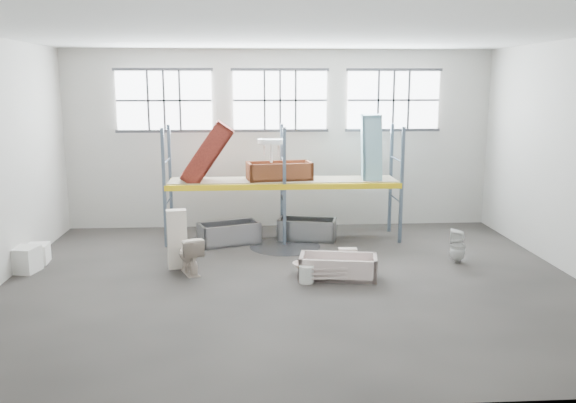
{
  "coord_description": "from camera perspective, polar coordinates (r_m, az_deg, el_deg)",
  "views": [
    {
      "loc": [
        -0.86,
        -11.89,
        4.05
      ],
      "look_at": [
        0.0,
        1.5,
        1.4
      ],
      "focal_mm": 37.2,
      "sensor_mm": 36.0,
      "label": 1
    }
  ],
  "objects": [
    {
      "name": "sink_in_tub",
      "position": [
        13.01,
        1.5,
        -6.22
      ],
      "size": [
        0.62,
        0.62,
        0.17
      ],
      "primitive_type": "imported",
      "rotation": [
        0.0,
        0.0,
        0.31
      ],
      "color": "beige",
      "rests_on": "bathtub_beige"
    },
    {
      "name": "window_left",
      "position": [
        16.99,
        -11.75,
        9.43
      ],
      "size": [
        2.6,
        0.04,
        1.6
      ],
      "primitive_type": "cube",
      "color": "white",
      "rests_on": "wall_back"
    },
    {
      "name": "steel_tub_left",
      "position": [
        15.4,
        -5.65,
        -3.05
      ],
      "size": [
        1.67,
        1.19,
        0.56
      ],
      "primitive_type": null,
      "rotation": [
        0.0,
        0.0,
        0.35
      ],
      "color": "#A9AAB1",
      "rests_on": "floor"
    },
    {
      "name": "steel_tub_right",
      "position": [
        15.8,
        1.83,
        -2.66
      ],
      "size": [
        1.62,
        1.03,
        0.55
      ],
      "primitive_type": null,
      "rotation": [
        0.0,
        0.0,
        -0.23
      ],
      "color": "#939599",
      "rests_on": "floor"
    },
    {
      "name": "rack_upright_ma",
      "position": [
        15.03,
        -0.34,
        1.41
      ],
      "size": [
        0.08,
        0.08,
        3.0
      ],
      "primitive_type": "cube",
      "color": "slate",
      "rests_on": "floor"
    },
    {
      "name": "rack_beam_back",
      "position": [
        16.21,
        -0.59,
        2.13
      ],
      "size": [
        6.0,
        0.1,
        0.14
      ],
      "primitive_type": "cube",
      "color": "yellow",
      "rests_on": "floor"
    },
    {
      "name": "blue_tub_upright",
      "position": [
        15.8,
        7.96,
        5.06
      ],
      "size": [
        0.65,
        0.88,
        1.77
      ],
      "primitive_type": null,
      "rotation": [
        0.0,
        1.54,
        -0.12
      ],
      "color": "#88BDCF",
      "rests_on": "shelf_deck"
    },
    {
      "name": "bathtub_beige",
      "position": [
        12.77,
        4.81,
        -6.23
      ],
      "size": [
        1.73,
        1.03,
        0.48
      ],
      "primitive_type": null,
      "rotation": [
        0.0,
        0.0,
        -0.17
      ],
      "color": "beige",
      "rests_on": "floor"
    },
    {
      "name": "toilet_beige",
      "position": [
        13.12,
        -9.38,
        -5.05
      ],
      "size": [
        0.73,
        0.93,
        0.84
      ],
      "primitive_type": "imported",
      "rotation": [
        0.0,
        0.0,
        3.51
      ],
      "color": "beige",
      "rests_on": "floor"
    },
    {
      "name": "floor",
      "position": [
        12.6,
        0.44,
        -7.81
      ],
      "size": [
        12.0,
        10.0,
        0.1
      ],
      "primitive_type": "cube",
      "color": "#47413D",
      "rests_on": "ground"
    },
    {
      "name": "rack_beam_front",
      "position": [
        15.03,
        -0.34,
        1.41
      ],
      "size": [
        6.0,
        0.1,
        0.14
      ],
      "primitive_type": "cube",
      "color": "yellow",
      "rests_on": "floor"
    },
    {
      "name": "cistern_spare",
      "position": [
        13.36,
        5.71,
        -5.28
      ],
      "size": [
        0.42,
        0.21,
        0.39
      ],
      "primitive_type": "cube",
      "rotation": [
        0.0,
        0.0,
        -0.05
      ],
      "color": "beige",
      "rests_on": "bathtub_beige"
    },
    {
      "name": "window_right",
      "position": [
        17.32,
        10.02,
        9.52
      ],
      "size": [
        2.6,
        0.04,
        1.6
      ],
      "primitive_type": "cube",
      "color": "white",
      "rests_on": "wall_back"
    },
    {
      "name": "bucket",
      "position": [
        12.43,
        1.77,
        -6.96
      ],
      "size": [
        0.38,
        0.38,
        0.36
      ],
      "primitive_type": "cylinder",
      "rotation": [
        0.0,
        0.0,
        -0.25
      ],
      "color": "silver",
      "rests_on": "floor"
    },
    {
      "name": "wall_front",
      "position": [
        7.06,
        3.42,
        -1.53
      ],
      "size": [
        12.0,
        0.1,
        5.0
      ],
      "primitive_type": "cube",
      "color": "beige",
      "rests_on": "ground"
    },
    {
      "name": "carton_near",
      "position": [
        14.34,
        -24.04,
        -5.07
      ],
      "size": [
        0.75,
        0.68,
        0.56
      ],
      "primitive_type": "cube",
      "rotation": [
        0.0,
        0.0,
        -0.22
      ],
      "color": "silver",
      "rests_on": "floor"
    },
    {
      "name": "window_mid",
      "position": [
        16.85,
        -0.76,
        9.65
      ],
      "size": [
        2.6,
        0.04,
        1.6
      ],
      "primitive_type": "cube",
      "color": "white",
      "rests_on": "wall_back"
    },
    {
      "name": "wet_patch",
      "position": [
        15.16,
        -0.29,
        -4.31
      ],
      "size": [
        1.8,
        1.8,
        0.0
      ],
      "primitive_type": "cylinder",
      "color": "black",
      "rests_on": "floor"
    },
    {
      "name": "wall_back",
      "position": [
        17.03,
        -0.77,
        5.95
      ],
      "size": [
        12.0,
        0.1,
        5.0
      ],
      "primitive_type": "cube",
      "color": "#B5B1A8",
      "rests_on": "ground"
    },
    {
      "name": "rack_upright_mb",
      "position": [
        16.21,
        -0.59,
        2.13
      ],
      "size": [
        0.08,
        0.08,
        3.0
      ],
      "primitive_type": "cube",
      "color": "slate",
      "rests_on": "floor"
    },
    {
      "name": "ceiling",
      "position": [
        11.96,
        0.48,
        15.97
      ],
      "size": [
        12.0,
        10.0,
        0.1
      ],
      "primitive_type": "cube",
      "color": "silver",
      "rests_on": "ground"
    },
    {
      "name": "rust_tub_tilted",
      "position": [
        15.43,
        -7.73,
        4.54
      ],
      "size": [
        1.43,
        0.87,
        1.7
      ],
      "primitive_type": null,
      "rotation": [
        0.0,
        -0.96,
        0.04
      ],
      "color": "maroon",
      "rests_on": "shelf_deck"
    },
    {
      "name": "shelf_deck",
      "position": [
        15.61,
        -0.47,
        2.07
      ],
      "size": [
        5.9,
        1.1,
        0.03
      ],
      "primitive_type": "cube",
      "color": "gray",
      "rests_on": "floor"
    },
    {
      "name": "sink_on_shelf",
      "position": [
        15.41,
        -1.61,
        3.88
      ],
      "size": [
        0.72,
        0.57,
        0.62
      ],
      "primitive_type": "imported",
      "rotation": [
        0.0,
        0.0,
        -0.05
      ],
      "color": "white",
      "rests_on": "rust_tub_flat"
    },
    {
      "name": "rack_upright_rb",
      "position": [
        16.64,
        9.78,
        2.2
      ],
      "size": [
        0.08,
        0.08,
        3.0
      ],
      "primitive_type": "cube",
      "color": "slate",
      "rests_on": "floor"
    },
    {
      "name": "cistern_tall",
      "position": [
        13.51,
        -10.56,
        -3.54
      ],
      "size": [
        0.47,
        0.36,
        1.33
      ],
      "primitive_type": "cube",
      "rotation": [
        0.0,
        0.0,
        0.19
      ],
      "color": "#F0E0CC",
      "rests_on": "floor"
    },
    {
      "name": "rack_upright_ra",
      "position": [
        15.49,
        10.8,
        1.5
      ],
      "size": [
        0.08,
        0.08,
        3.0
      ],
      "primitive_type": "cube",
      "color": "slate",
      "rests_on": "floor"
    },
    {
      "name": "rack_upright_la",
      "position": [
        15.16,
        -11.74,
        1.25
      ],
      "size": [
        0.08,
        0.08,
        3.0
      ],
      "primitive_type": "cube",
      "color": "slate",
      "rests_on": "floor"
    },
    {
      "name": "toilet_white",
      "position": [
        14.29,
        15.91,
        -4.1
      ],
      "size": [
        0.46,
        0.45,
        0.78
      ],
      "primitive_type": "imported",
      "rotation": [
        0.0,
        0.0,
        -1.91
      ],
      "color": "white",
      "rests_on": "floor"
    },
    {
      "name": "rust_tub_flat",
      "position": [
        15.56,
        -0.84,
        2.94
      ],
      "size": [
        1.76,
        1.02,
        0.47
      ],
      "primitive_type": null,
      "rotation": [
        0.0,
        0.0,
        0.15
      ],
      "color": "maroon",
      "rests_on": "shelf_deck"
    },
    {
      "name": "rack_upright_lb",
      "position": [
        16.33,
        -11.17,
        1.98
      ],
      "size": [
        0.08,
        0.08,
        3.0
      ],
      "primitive_type": "cube",
      "color": "slate",
      "rests_on": "floor"
    },
    {
      "name": "carton_far",
      "position": [
        14.91,
        -22.92,
        -4.61
      ],
      "size": [
        0.58,
        0.58,
        0.44
      ],
      "primitive_type": "cube",
      "rotation": [
        0.0,
        0.0,
        0.09
      ],
      "color": "white",
      "rests_on": "floor"
    }
  ]
}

